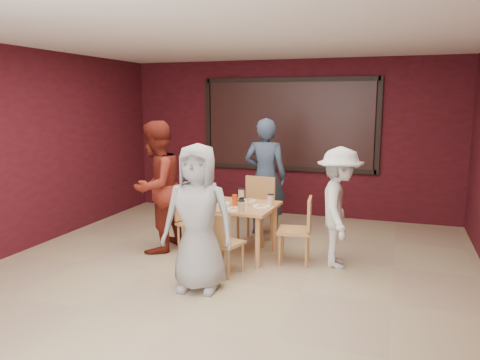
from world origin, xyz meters
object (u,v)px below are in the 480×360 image
(dining_table, at_px, (241,211))
(diner_front, at_px, (198,218))
(chair_front, at_px, (222,240))
(diner_back, at_px, (265,177))
(chair_right, at_px, (300,226))
(diner_right, at_px, (339,207))
(chair_back, at_px, (257,206))
(chair_left, at_px, (191,219))
(diner_left, at_px, (156,187))

(dining_table, distance_m, diner_front, 1.22)
(chair_front, relative_size, diner_back, 0.42)
(chair_front, height_order, diner_front, diner_front)
(chair_right, xyz_separation_m, diner_right, (0.48, 0.06, 0.27))
(chair_front, relative_size, chair_back, 0.80)
(chair_left, bearing_deg, diner_back, 55.33)
(dining_table, xyz_separation_m, chair_left, (-0.76, 0.05, -0.18))
(chair_back, relative_size, chair_left, 1.23)
(diner_front, bearing_deg, diner_back, 81.25)
(chair_left, distance_m, diner_back, 1.43)
(dining_table, bearing_deg, diner_front, -94.28)
(diner_back, bearing_deg, chair_front, 86.19)
(dining_table, relative_size, diner_back, 0.51)
(chair_front, bearing_deg, chair_back, 90.19)
(chair_back, xyz_separation_m, diner_right, (1.28, -0.67, 0.21))
(chair_back, relative_size, diner_left, 0.53)
(chair_back, xyz_separation_m, diner_back, (0.00, 0.43, 0.37))
(chair_back, xyz_separation_m, diner_left, (-1.19, -0.86, 0.36))
(diner_back, bearing_deg, diner_left, 43.20)
(chair_back, bearing_deg, diner_front, -92.71)
(diner_left, bearing_deg, chair_left, 116.56)
(chair_front, distance_m, chair_left, 1.09)
(dining_table, bearing_deg, diner_back, 89.82)
(diner_front, bearing_deg, chair_back, 80.81)
(chair_front, height_order, diner_right, diner_right)
(chair_right, bearing_deg, chair_front, -137.57)
(diner_back, distance_m, diner_right, 1.69)
(chair_back, relative_size, diner_right, 0.63)
(chair_front, xyz_separation_m, chair_back, (-0.00, 1.45, 0.11))
(chair_back, distance_m, diner_right, 1.46)
(chair_left, distance_m, diner_right, 2.06)
(chair_back, distance_m, chair_right, 1.08)
(chair_right, height_order, diner_right, diner_right)
(diner_right, bearing_deg, chair_left, 82.50)
(chair_front, distance_m, diner_back, 1.94)
(dining_table, xyz_separation_m, diner_right, (1.28, 0.05, 0.13))
(dining_table, distance_m, diner_left, 1.23)
(diner_front, height_order, diner_right, diner_front)
(chair_back, xyz_separation_m, diner_front, (-0.09, -1.93, 0.27))
(dining_table, distance_m, chair_back, 0.73)
(chair_left, bearing_deg, diner_front, -61.62)
(chair_front, xyz_separation_m, diner_left, (-1.20, 0.60, 0.47))
(dining_table, distance_m, chair_front, 0.75)
(chair_right, relative_size, diner_left, 0.47)
(chair_front, xyz_separation_m, diner_right, (1.27, 0.78, 0.32))
(diner_back, height_order, diner_left, diner_back)
(diner_right, bearing_deg, diner_front, 124.88)
(dining_table, height_order, diner_back, diner_back)
(chair_front, xyz_separation_m, chair_right, (0.79, 0.72, 0.05))
(diner_back, height_order, diner_right, diner_back)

